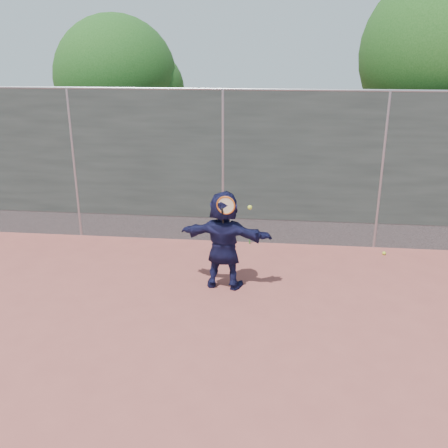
# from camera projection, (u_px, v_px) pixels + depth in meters

# --- Properties ---
(ground) EXTENTS (80.00, 80.00, 0.00)m
(ground) POSITION_uv_depth(u_px,v_px,m) (194.00, 332.00, 6.90)
(ground) COLOR #9E4C42
(ground) RESTS_ON ground
(player) EXTENTS (1.56, 0.67, 1.63)m
(player) POSITION_uv_depth(u_px,v_px,m) (224.00, 240.00, 7.99)
(player) COLOR #15163C
(player) RESTS_ON ground
(ball_ground) EXTENTS (0.07, 0.07, 0.07)m
(ball_ground) POSITION_uv_depth(u_px,v_px,m) (384.00, 253.00, 9.48)
(ball_ground) COLOR #C4D930
(ball_ground) RESTS_ON ground
(fence) EXTENTS (20.00, 0.06, 3.03)m
(fence) POSITION_uv_depth(u_px,v_px,m) (223.00, 165.00, 9.65)
(fence) COLOR #38423D
(fence) RESTS_ON ground
(swing_action) EXTENTS (0.55, 0.22, 0.51)m
(swing_action) POSITION_uv_depth(u_px,v_px,m) (228.00, 207.00, 7.57)
(swing_action) COLOR #C95612
(swing_action) RESTS_ON ground
(tree_left) EXTENTS (3.15, 3.00, 4.53)m
(tree_left) POSITION_uv_depth(u_px,v_px,m) (123.00, 81.00, 12.35)
(tree_left) COLOR #382314
(tree_left) RESTS_ON ground
(weed_clump) EXTENTS (0.68, 0.07, 0.30)m
(weed_clump) POSITION_uv_depth(u_px,v_px,m) (237.00, 237.00, 9.99)
(weed_clump) COLOR #387226
(weed_clump) RESTS_ON ground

